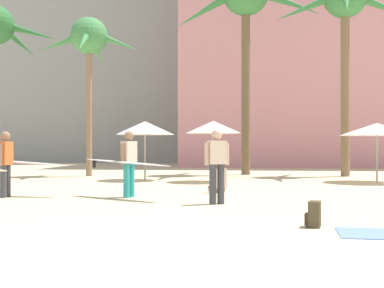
% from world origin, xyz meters
% --- Properties ---
extents(ground, '(120.00, 120.00, 0.00)m').
position_xyz_m(ground, '(0.00, 0.00, 0.00)').
color(ground, beige).
extents(hotel_pink, '(21.77, 10.76, 19.49)m').
position_xyz_m(hotel_pink, '(7.75, 28.98, 9.75)').
color(hotel_pink, pink).
rests_on(hotel_pink, ground).
extents(hotel_tower_gray, '(17.54, 9.87, 27.27)m').
position_xyz_m(hotel_tower_gray, '(-11.86, 35.78, 13.64)').
color(hotel_tower_gray, gray).
rests_on(hotel_tower_gray, ground).
extents(palm_tree_far_left, '(4.50, 4.27, 6.88)m').
position_xyz_m(palm_tree_far_left, '(-5.84, 14.86, 5.79)').
color(palm_tree_far_left, '#896B4C').
rests_on(palm_tree_far_left, ground).
extents(palm_tree_right, '(6.18, 5.89, 8.66)m').
position_xyz_m(palm_tree_right, '(5.15, 15.78, 7.17)').
color(palm_tree_right, brown).
rests_on(palm_tree_right, ground).
extents(palm_tree_far_right, '(6.63, 6.60, 9.34)m').
position_xyz_m(palm_tree_far_right, '(0.90, 16.64, 7.76)').
color(palm_tree_far_right, brown).
rests_on(palm_tree_far_right, ground).
extents(cafe_umbrella_0, '(2.22, 2.22, 2.25)m').
position_xyz_m(cafe_umbrella_0, '(-2.92, 12.52, 1.99)').
color(cafe_umbrella_0, gray).
rests_on(cafe_umbrella_0, ground).
extents(cafe_umbrella_1, '(2.61, 2.61, 2.13)m').
position_xyz_m(cafe_umbrella_1, '(5.56, 12.25, 1.90)').
color(cafe_umbrella_1, gray).
rests_on(cafe_umbrella_1, ground).
extents(cafe_umbrella_3, '(2.02, 2.02, 2.22)m').
position_xyz_m(cafe_umbrella_3, '(-0.27, 11.92, 1.99)').
color(cafe_umbrella_3, gray).
rests_on(cafe_umbrella_3, ground).
extents(backpack, '(0.30, 0.33, 0.42)m').
position_xyz_m(backpack, '(1.97, 2.02, 0.20)').
color(backpack, '#483B25').
rests_on(backpack, ground).
extents(person_mid_right, '(0.60, 1.03, 0.93)m').
position_xyz_m(person_mid_right, '(0.10, 7.95, 0.32)').
color(person_mid_right, '#936B51').
rests_on(person_mid_right, ground).
extents(person_mid_left, '(3.18, 0.84, 1.68)m').
position_xyz_m(person_mid_left, '(-5.23, 6.09, 0.91)').
color(person_mid_left, '#3D3D42').
rests_on(person_mid_left, ground).
extents(person_far_left, '(2.67, 1.77, 1.69)m').
position_xyz_m(person_far_left, '(-2.08, 6.16, 0.92)').
color(person_far_left, teal).
rests_on(person_far_left, ground).
extents(person_far_right, '(0.57, 0.38, 1.69)m').
position_xyz_m(person_far_right, '(0.23, 5.02, 0.93)').
color(person_far_right, '#3D3D42').
rests_on(person_far_right, ground).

